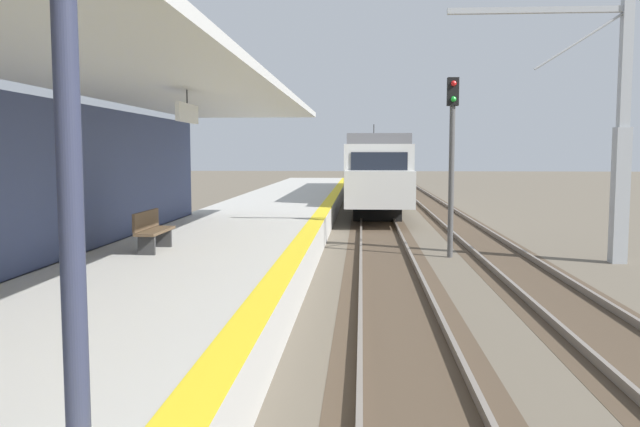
{
  "coord_description": "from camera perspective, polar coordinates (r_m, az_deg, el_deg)",
  "views": [
    {
      "loc": [
        1.19,
        -0.58,
        3.05
      ],
      "look_at": [
        0.54,
        9.63,
        2.1
      ],
      "focal_mm": 36.7,
      "sensor_mm": 36.0,
      "label": 1
    }
  ],
  "objects": [
    {
      "name": "station_platform",
      "position": [
        17.18,
        -8.8,
        -3.46
      ],
      "size": [
        5.0,
        80.0,
        0.91
      ],
      "color": "#B7B5AD",
      "rests_on": "ground"
    },
    {
      "name": "station_building_with_canopy",
      "position": [
        11.95,
        -23.72,
        2.97
      ],
      "size": [
        4.85,
        24.0,
        4.43
      ],
      "color": "#4C4C4C",
      "rests_on": "ground"
    },
    {
      "name": "track_pair_nearest_platform",
      "position": [
        20.81,
        5.58,
        -3.02
      ],
      "size": [
        2.34,
        120.0,
        0.16
      ],
      "color": "#4C3D2D",
      "rests_on": "ground"
    },
    {
      "name": "track_pair_middle",
      "position": [
        21.2,
        14.82,
        -3.02
      ],
      "size": [
        2.34,
        120.0,
        0.16
      ],
      "color": "#4C3D2D",
      "rests_on": "ground"
    },
    {
      "name": "approaching_train",
      "position": [
        35.63,
        4.82,
        3.88
      ],
      "size": [
        2.93,
        19.6,
        4.76
      ],
      "color": "silver",
      "rests_on": "ground"
    },
    {
      "name": "rail_signal_post",
      "position": [
        19.34,
        11.43,
        5.62
      ],
      "size": [
        0.32,
        0.34,
        5.2
      ],
      "color": "#4C4C4C",
      "rests_on": "ground"
    },
    {
      "name": "catenary_pylon_far_side",
      "position": [
        19.67,
        24.05,
        6.45
      ],
      "size": [
        5.0,
        0.4,
        7.5
      ],
      "color": "#9EA3A8",
      "rests_on": "ground"
    },
    {
      "name": "platform_bench",
      "position": [
        14.83,
        -14.44,
        -1.35
      ],
      "size": [
        0.45,
        1.6,
        0.88
      ],
      "color": "brown",
      "rests_on": "station_platform"
    }
  ]
}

